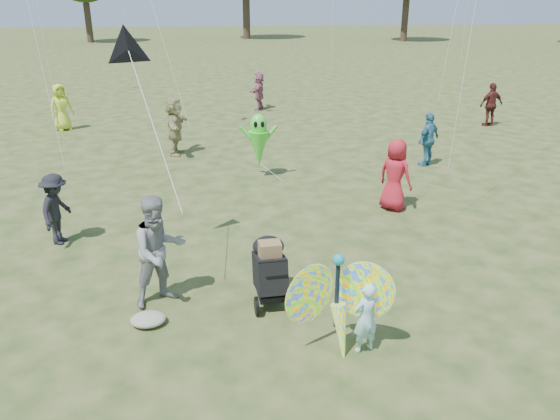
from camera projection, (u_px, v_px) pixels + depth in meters
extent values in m
plane|color=#51592B|center=(303.00, 308.00, 8.72)|extent=(160.00, 160.00, 0.00)
imported|color=#A3DDE7|center=(365.00, 318.00, 7.49)|extent=(0.44, 0.36, 1.05)
imported|color=gray|center=(159.00, 251.00, 8.57)|extent=(1.11, 1.03, 1.82)
ellipsoid|color=gray|center=(148.00, 319.00, 8.26)|extent=(0.54, 0.44, 0.17)
imported|color=#B31C2A|center=(395.00, 175.00, 12.41)|extent=(0.93, 0.95, 1.65)
imported|color=black|center=(56.00, 209.00, 10.73)|extent=(0.71, 1.02, 1.45)
imported|color=teal|center=(428.00, 139.00, 15.64)|extent=(0.95, 0.84, 1.55)
imported|color=tan|center=(175.00, 126.00, 16.70)|extent=(0.72, 1.70, 1.77)
imported|color=#CEE736|center=(61.00, 107.00, 19.71)|extent=(0.97, 0.91, 1.67)
imported|color=#521F1B|center=(491.00, 105.00, 20.34)|extent=(1.00, 0.57, 1.61)
imported|color=#A86076|center=(259.00, 91.00, 23.29)|extent=(0.91, 1.54, 1.58)
cube|color=black|center=(270.00, 272.00, 8.68)|extent=(0.53, 0.89, 0.71)
cube|color=black|center=(270.00, 290.00, 8.80)|extent=(0.47, 0.72, 0.10)
ellipsoid|color=black|center=(268.00, 246.00, 8.79)|extent=(0.51, 0.45, 0.33)
cylinder|color=black|center=(257.00, 306.00, 8.48)|extent=(0.07, 0.30, 0.30)
cylinder|color=black|center=(287.00, 304.00, 8.53)|extent=(0.07, 0.30, 0.30)
cylinder|color=black|center=(268.00, 282.00, 9.26)|extent=(0.07, 0.22, 0.22)
cylinder|color=black|center=(273.00, 262.00, 8.08)|extent=(0.44, 0.07, 0.03)
cube|color=olive|center=(270.00, 250.00, 8.48)|extent=(0.36, 0.31, 0.26)
ellipsoid|color=#F15C26|center=(310.00, 294.00, 7.38)|extent=(0.98, 0.71, 1.24)
ellipsoid|color=#F15C26|center=(365.00, 291.00, 7.45)|extent=(0.98, 0.71, 1.24)
cylinder|color=black|center=(337.00, 295.00, 7.45)|extent=(0.06, 0.06, 1.00)
cone|color=#F15C26|center=(341.00, 335.00, 7.50)|extent=(0.36, 0.49, 0.93)
sphere|color=teal|center=(339.00, 260.00, 7.23)|extent=(0.16, 0.16, 0.16)
cone|color=black|center=(128.00, 49.00, 9.05)|extent=(0.89, 0.62, 0.81)
cylinder|color=silver|center=(155.00, 129.00, 8.77)|extent=(0.86, 1.64, 2.35)
cone|color=#45E235|center=(259.00, 149.00, 14.60)|extent=(0.56, 0.56, 0.95)
ellipsoid|color=#45E235|center=(259.00, 125.00, 14.36)|extent=(0.44, 0.39, 0.57)
ellipsoid|color=black|center=(256.00, 125.00, 14.17)|extent=(0.10, 0.05, 0.17)
ellipsoid|color=black|center=(262.00, 124.00, 14.18)|extent=(0.10, 0.05, 0.17)
cylinder|color=#45E235|center=(247.00, 134.00, 14.42)|extent=(0.43, 0.10, 0.49)
cylinder|color=#45E235|center=(270.00, 134.00, 14.48)|extent=(0.43, 0.10, 0.49)
cylinder|color=silver|center=(271.00, 172.00, 14.67)|extent=(0.61, 0.41, 0.41)
cylinder|color=#3A2D21|center=(89.00, 23.00, 54.62)|extent=(0.63, 0.63, 3.78)
cylinder|color=#3A2D21|center=(246.00, 16.00, 58.85)|extent=(0.77, 0.77, 4.62)
cylinder|color=#3A2D21|center=(405.00, 21.00, 55.96)|extent=(0.66, 0.67, 3.99)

